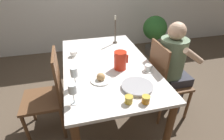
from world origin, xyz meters
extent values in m
plane|color=brown|center=(0.00, 0.00, 0.00)|extent=(20.00, 20.00, 0.00)
cube|color=silver|center=(0.00, 0.00, 0.72)|extent=(0.96, 1.62, 0.03)
cylinder|color=brown|center=(0.42, -0.75, 0.35)|extent=(0.07, 0.07, 0.71)
cylinder|color=brown|center=(-0.42, 0.75, 0.35)|extent=(0.07, 0.07, 0.71)
cylinder|color=brown|center=(0.42, 0.75, 0.35)|extent=(0.07, 0.07, 0.71)
cylinder|color=brown|center=(0.93, 0.01, 0.22)|extent=(0.04, 0.04, 0.43)
cylinder|color=brown|center=(0.93, -0.36, 0.22)|extent=(0.04, 0.04, 0.43)
cylinder|color=brown|center=(0.56, 0.01, 0.22)|extent=(0.04, 0.04, 0.43)
cylinder|color=brown|center=(0.56, -0.36, 0.22)|extent=(0.04, 0.04, 0.43)
cube|color=brown|center=(0.74, -0.18, 0.45)|extent=(0.42, 0.42, 0.03)
cube|color=brown|center=(0.54, -0.18, 0.72)|extent=(0.03, 0.39, 0.51)
cylinder|color=brown|center=(-0.93, -0.30, 0.22)|extent=(0.04, 0.04, 0.43)
cylinder|color=brown|center=(-0.93, 0.07, 0.22)|extent=(0.04, 0.04, 0.43)
cylinder|color=brown|center=(-0.56, -0.30, 0.22)|extent=(0.04, 0.04, 0.43)
cylinder|color=brown|center=(-0.56, 0.07, 0.22)|extent=(0.04, 0.04, 0.43)
cube|color=brown|center=(-0.74, -0.12, 0.45)|extent=(0.42, 0.42, 0.03)
cube|color=brown|center=(-0.54, -0.12, 0.72)|extent=(0.03, 0.39, 0.51)
cylinder|color=#33333D|center=(0.89, -0.07, 0.23)|extent=(0.09, 0.09, 0.46)
cylinder|color=#33333D|center=(0.89, -0.23, 0.23)|extent=(0.09, 0.09, 0.46)
cube|color=#33333D|center=(0.81, -0.15, 0.51)|extent=(0.30, 0.34, 0.11)
cylinder|color=slate|center=(0.72, -0.15, 0.78)|extent=(0.30, 0.30, 0.46)
sphere|color=#D6AD8E|center=(0.72, -0.15, 1.10)|extent=(0.19, 0.19, 0.19)
cylinder|color=#D6AD8E|center=(0.82, -0.36, 0.90)|extent=(0.25, 0.06, 0.20)
cylinder|color=red|center=(0.11, -0.15, 0.83)|extent=(0.13, 0.13, 0.20)
cube|color=red|center=(0.18, -0.15, 0.84)|extent=(0.02, 0.02, 0.09)
cone|color=red|center=(0.06, -0.15, 0.91)|extent=(0.04, 0.04, 0.04)
cylinder|color=white|center=(-0.37, -0.37, 0.74)|extent=(0.06, 0.06, 0.00)
cylinder|color=white|center=(-0.37, -0.37, 0.80)|extent=(0.01, 0.01, 0.11)
cylinder|color=white|center=(-0.37, -0.37, 0.89)|extent=(0.07, 0.07, 0.08)
cylinder|color=white|center=(-0.40, -0.59, 0.74)|extent=(0.06, 0.06, 0.00)
cylinder|color=white|center=(-0.40, -0.59, 0.79)|extent=(0.01, 0.01, 0.10)
cylinder|color=white|center=(-0.40, -0.59, 0.88)|extent=(0.07, 0.07, 0.08)
cylinder|color=orange|center=(-0.40, -0.59, 0.86)|extent=(0.05, 0.05, 0.04)
cylinder|color=white|center=(0.38, -0.26, 0.74)|extent=(0.12, 0.12, 0.01)
cylinder|color=white|center=(0.38, -0.26, 0.77)|extent=(0.07, 0.07, 0.06)
cube|color=white|center=(0.42, -0.26, 0.78)|extent=(0.01, 0.01, 0.03)
cylinder|color=white|center=(-0.35, 0.26, 0.74)|extent=(0.12, 0.12, 0.01)
cylinder|color=white|center=(-0.35, 0.26, 0.77)|extent=(0.07, 0.07, 0.06)
cube|color=white|center=(-0.31, 0.26, 0.78)|extent=(0.01, 0.01, 0.03)
cylinder|color=#9E9EA3|center=(0.16, -0.52, 0.75)|extent=(0.28, 0.28, 0.02)
cylinder|color=#9E9EA3|center=(0.16, -0.52, 0.76)|extent=(0.29, 0.29, 0.01)
cylinder|color=white|center=(-0.13, -0.32, 0.74)|extent=(0.20, 0.20, 0.01)
sphere|color=tan|center=(-0.13, -0.32, 0.78)|extent=(0.08, 0.08, 0.08)
cylinder|color=#C67A1E|center=(0.16, -0.72, 0.77)|extent=(0.07, 0.07, 0.06)
cylinder|color=gold|center=(0.16, -0.72, 0.80)|extent=(0.07, 0.07, 0.01)
cylinder|color=gold|center=(0.03, -0.69, 0.77)|extent=(0.07, 0.07, 0.06)
cylinder|color=gold|center=(0.03, -0.69, 0.80)|extent=(0.07, 0.07, 0.01)
cylinder|color=#4C4238|center=(0.24, 0.55, 0.74)|extent=(0.06, 0.06, 0.01)
cylinder|color=#4C4238|center=(0.24, 0.55, 0.91)|extent=(0.02, 0.02, 0.32)
cylinder|color=beige|center=(0.24, 0.55, 1.09)|extent=(0.02, 0.02, 0.05)
cylinder|color=#4C4742|center=(1.34, 1.49, 0.09)|extent=(0.31, 0.31, 0.18)
cylinder|color=brown|center=(1.34, 1.49, 0.27)|extent=(0.04, 0.04, 0.19)
sphere|color=#2D6B2D|center=(1.34, 1.49, 0.58)|extent=(0.48, 0.48, 0.48)
camera|label=1|loc=(-0.36, -1.70, 1.70)|focal=28.00mm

